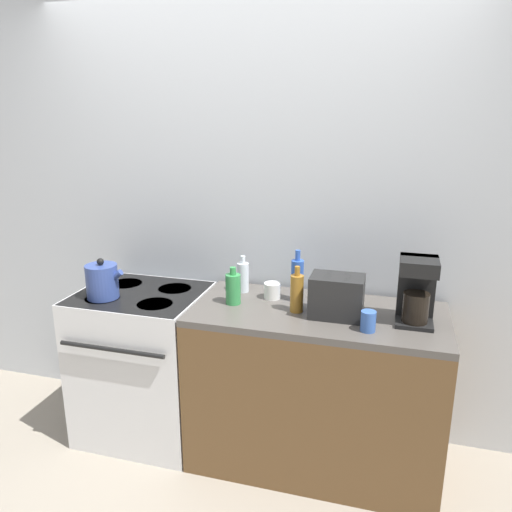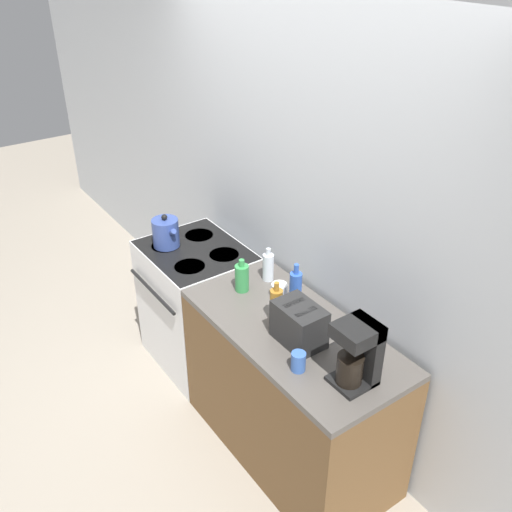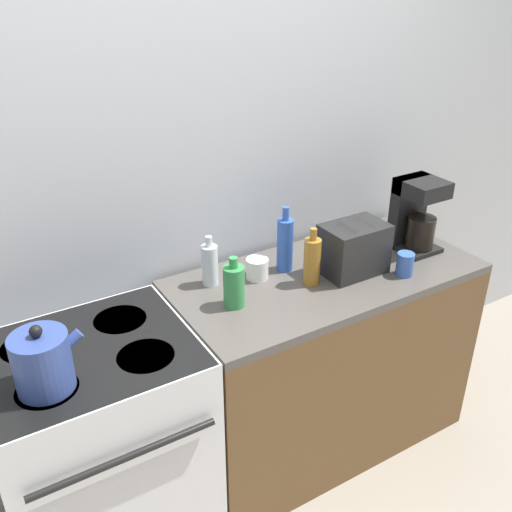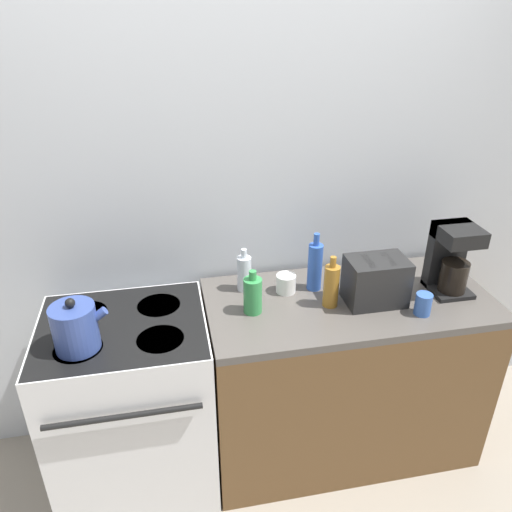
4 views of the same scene
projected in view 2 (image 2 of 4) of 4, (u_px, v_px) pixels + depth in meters
The scene contains 13 objects.
ground_plane at pixel (204, 420), 3.63m from camera, with size 12.00×12.00×0.00m, color gray.
wall_back at pixel (295, 209), 3.31m from camera, with size 8.00×0.05×2.60m.
stove at pixel (198, 304), 3.94m from camera, with size 0.71×0.64×0.89m.
counter_block at pixel (291, 391), 3.23m from camera, with size 1.31×0.63×0.89m.
kettle at pixel (166, 233), 3.71m from camera, with size 0.22×0.17×0.23m.
toaster at pixel (299, 324), 2.86m from camera, with size 0.26×0.18×0.21m.
coffee_maker at pixel (358, 352), 2.58m from camera, with size 0.18×0.19×0.33m.
bottle_blue at pixel (295, 290), 3.09m from camera, with size 0.07×0.07×0.28m.
bottle_green at pixel (242, 277), 3.27m from camera, with size 0.08×0.08×0.20m.
bottle_clear at pixel (268, 267), 3.36m from camera, with size 0.07×0.07×0.21m.
bottle_amber at pixel (276, 305), 3.01m from camera, with size 0.07×0.07×0.24m.
cup_blue at pixel (298, 362), 2.70m from camera, with size 0.07×0.07×0.10m.
cup_white at pixel (279, 291), 3.23m from camera, with size 0.09×0.09×0.09m.
Camera 2 is at (2.31, -1.22, 2.75)m, focal length 40.00 mm.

